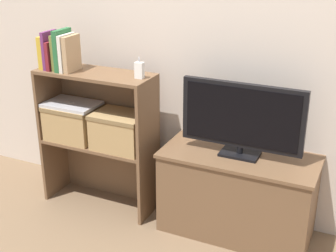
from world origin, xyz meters
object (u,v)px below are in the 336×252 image
at_px(tv, 242,118).
at_px(book_tan, 72,54).
at_px(book_mustard, 46,52).
at_px(tv_stand, 237,194).
at_px(book_ivory, 67,53).
at_px(baby_monitor, 139,70).
at_px(storage_basket_left, 73,120).
at_px(laptop, 72,104).
at_px(book_maroon, 54,55).
at_px(book_forest, 63,50).
at_px(book_olive, 58,52).
at_px(storage_basket_right, 120,129).
at_px(book_plum, 50,50).

xyz_separation_m(tv, book_tan, (-1.05, -0.09, 0.27)).
bearing_deg(book_mustard, tv_stand, 4.24).
bearing_deg(tv_stand, book_ivory, -175.13).
xyz_separation_m(book_tan, baby_monitor, (0.44, 0.04, -0.06)).
xyz_separation_m(storage_basket_left, laptop, (0.00, -0.00, 0.11)).
height_order(tv, book_maroon, book_maroon).
distance_m(tv_stand, book_mustard, 1.45).
distance_m(book_ivory, book_tan, 0.03).
distance_m(book_forest, storage_basket_left, 0.47).
bearing_deg(tv_stand, book_forest, -175.26).
distance_m(tv, storage_basket_left, 1.11).
relative_size(book_olive, storage_basket_right, 0.66).
bearing_deg(book_tan, book_olive, 180.00).
distance_m(book_mustard, book_tan, 0.20).
bearing_deg(book_tan, book_forest, 180.00).
bearing_deg(laptop, storage_basket_left, 90.00).
bearing_deg(book_maroon, laptop, 14.49).
bearing_deg(tv_stand, baby_monitor, -174.84).
height_order(tv_stand, laptop, laptop).
bearing_deg(baby_monitor, book_ivory, -175.51).
relative_size(tv, book_ivory, 3.10).
distance_m(tv_stand, tv, 0.48).
height_order(storage_basket_left, laptop, laptop).
bearing_deg(storage_basket_right, tv_stand, 5.37).
relative_size(book_forest, laptop, 0.73).
height_order(book_olive, storage_basket_right, book_olive).
bearing_deg(book_mustard, book_maroon, 0.00).
height_order(book_mustard, book_tan, book_tan).
relative_size(book_plum, book_olive, 1.08).
height_order(book_forest, baby_monitor, book_forest).
bearing_deg(book_plum, tv_stand, 4.35).
distance_m(tv_stand, baby_monitor, 0.93).
relative_size(tv, book_olive, 3.21).
distance_m(tv_stand, book_plum, 1.44).
bearing_deg(baby_monitor, tv, 5.02).
distance_m(tv_stand, laptop, 1.18).
distance_m(book_plum, baby_monitor, 0.61).
relative_size(book_olive, book_ivory, 0.96).
relative_size(book_olive, book_forest, 0.86).
distance_m(book_maroon, book_olive, 0.04).
relative_size(book_tan, laptop, 0.64).
height_order(tv, storage_basket_left, tv).
xyz_separation_m(book_tan, storage_basket_left, (-0.05, 0.02, -0.45)).
distance_m(storage_basket_left, laptop, 0.11).
height_order(book_mustard, storage_basket_left, book_mustard).
bearing_deg(book_olive, book_mustard, 180.00).
bearing_deg(book_olive, book_tan, 0.00).
xyz_separation_m(tv_stand, book_mustard, (-1.24, -0.09, 0.75)).
bearing_deg(tv, storage_basket_right, -174.75).
xyz_separation_m(book_ivory, book_tan, (0.03, 0.00, -0.00)).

